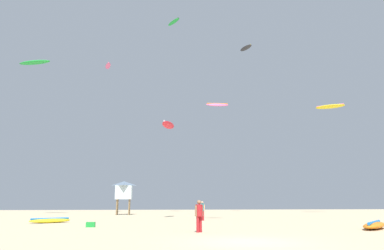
% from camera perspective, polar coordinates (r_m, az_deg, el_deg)
% --- Properties ---
extents(ground_plane, '(120.00, 120.00, 0.00)m').
position_cam_1_polar(ground_plane, '(15.56, 8.93, -17.87)').
color(ground_plane, '#C6B28C').
extents(person_foreground, '(0.48, 0.38, 1.70)m').
position_cam_1_polar(person_foreground, '(20.09, 1.13, -13.83)').
color(person_foreground, '#B21E23').
rests_on(person_foreground, ground).
extents(person_midground, '(0.43, 0.41, 1.65)m').
position_cam_1_polar(person_midground, '(32.46, 1.63, -13.19)').
color(person_midground, '#B21E23').
rests_on(person_midground, ground).
extents(kite_grounded_near, '(3.13, 2.65, 0.42)m').
position_cam_1_polar(kite_grounded_near, '(30.87, -21.56, -13.89)').
color(kite_grounded_near, yellow).
rests_on(kite_grounded_near, ground).
extents(kite_grounded_mid, '(3.39, 3.65, 0.49)m').
position_cam_1_polar(kite_grounded_mid, '(25.04, 26.91, -13.98)').
color(kite_grounded_mid, orange).
rests_on(kite_grounded_mid, ground).
extents(lifeguard_tower, '(2.30, 2.30, 4.15)m').
position_cam_1_polar(lifeguard_tower, '(46.97, -10.74, -10.08)').
color(lifeguard_tower, '#8C704C').
rests_on(lifeguard_tower, ground).
extents(cooler_box, '(0.56, 0.36, 0.32)m').
position_cam_1_polar(cooler_box, '(25.04, -15.76, -14.94)').
color(cooler_box, green).
rests_on(cooler_box, ground).
extents(kite_aloft_0, '(1.26, 2.71, 0.38)m').
position_cam_1_polar(kite_aloft_0, '(55.66, -13.17, 9.11)').
color(kite_aloft_0, '#E5598C').
extents(kite_aloft_1, '(4.56, 2.66, 0.56)m').
position_cam_1_polar(kite_aloft_1, '(50.49, -23.67, 9.07)').
color(kite_aloft_1, green).
extents(kite_aloft_2, '(1.78, 2.72, 0.52)m').
position_cam_1_polar(kite_aloft_2, '(57.81, 8.53, 11.99)').
color(kite_aloft_2, '#2D2D33').
extents(kite_aloft_3, '(4.11, 3.14, 0.60)m').
position_cam_1_polar(kite_aloft_3, '(56.73, 21.04, 2.75)').
color(kite_aloft_3, yellow).
extents(kite_aloft_4, '(2.02, 2.80, 0.42)m').
position_cam_1_polar(kite_aloft_4, '(54.11, -2.92, 16.00)').
color(kite_aloft_4, green).
extents(kite_aloft_5, '(2.03, 0.59, 0.51)m').
position_cam_1_polar(kite_aloft_5, '(32.52, 4.03, 3.25)').
color(kite_aloft_5, '#E5598C').
extents(kite_aloft_6, '(1.88, 3.22, 0.65)m').
position_cam_1_polar(kite_aloft_6, '(36.27, -3.78, -0.00)').
color(kite_aloft_6, red).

